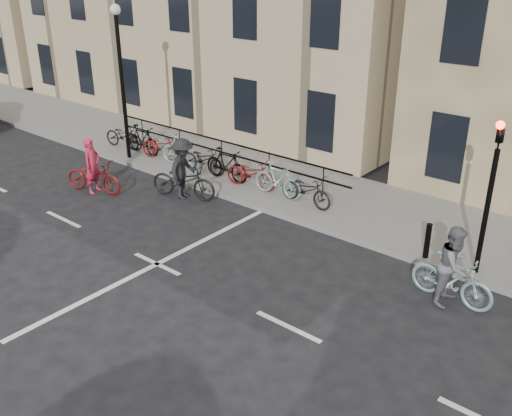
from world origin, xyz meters
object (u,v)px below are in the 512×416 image
Objects in this scene: cyclist_grey at (453,273)px; traffic_light at (492,180)px; cyclist_pink at (93,174)px; lamp_post at (120,64)px; cyclist_dark at (183,175)px.

traffic_light is at bearing -0.30° from cyclist_grey.
cyclist_grey reaches higher than cyclist_pink.
cyclist_pink is 11.22m from cyclist_grey.
lamp_post is 2.53× the size of cyclist_pink.
traffic_light reaches higher than cyclist_grey.
lamp_post is 2.82× the size of cyclist_grey.
cyclist_pink is (1.47, -2.56, -2.88)m from lamp_post.
lamp_post is 4.97m from cyclist_dark.
cyclist_dark is at bearing -15.13° from lamp_post.
cyclist_pink is at bearing -167.46° from traffic_light.
cyclist_grey is (-0.07, -1.36, -1.73)m from traffic_light.
lamp_post is at bearing 179.73° from traffic_light.
traffic_light is 2.08× the size of cyclist_grey.
cyclist_pink is (-11.23, -2.50, -1.84)m from traffic_light.
lamp_post is 2.34× the size of cyclist_dark.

